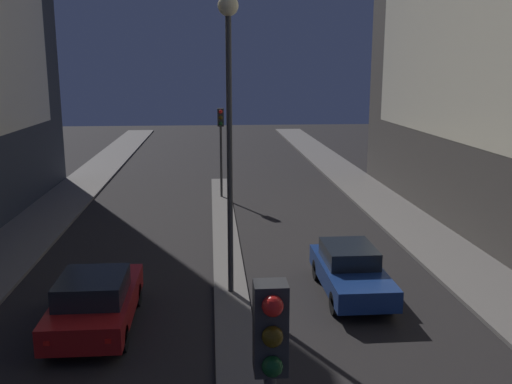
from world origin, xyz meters
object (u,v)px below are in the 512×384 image
at_px(traffic_light_mid, 221,132).
at_px(street_lamp, 229,89).
at_px(car_left_lane, 95,301).
at_px(car_right_lane, 350,271).

xyz_separation_m(traffic_light_mid, street_lamp, (0.00, -12.79, 2.59)).
bearing_deg(traffic_light_mid, street_lamp, -90.00).
height_order(car_left_lane, car_right_lane, car_left_lane).
bearing_deg(traffic_light_mid, car_left_lane, -103.40).
bearing_deg(car_left_lane, car_right_lane, 14.17).
height_order(traffic_light_mid, car_right_lane, traffic_light_mid).
bearing_deg(street_lamp, car_left_lane, -150.24).
relative_size(traffic_light_mid, car_right_lane, 1.05).
xyz_separation_m(street_lamp, car_left_lane, (-3.53, -2.02, -5.24)).
height_order(street_lamp, car_right_lane, street_lamp).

